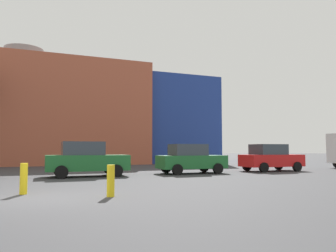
% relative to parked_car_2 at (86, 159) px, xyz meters
% --- Properties ---
extents(ground_plane, '(200.00, 200.00, 0.00)m').
position_rel_parked_car_2_xyz_m(ground_plane, '(-2.48, -7.76, -0.94)').
color(ground_plane, '#38383A').
extents(building_backdrop, '(41.24, 13.89, 12.25)m').
position_rel_parked_car_2_xyz_m(building_backdrop, '(-4.28, 19.40, 4.09)').
color(building_backdrop, '#B2563D').
rests_on(building_backdrop, ground_plane).
extents(parked_car_2, '(4.38, 2.15, 1.90)m').
position_rel_parked_car_2_xyz_m(parked_car_2, '(0.00, 0.00, 0.00)').
color(parked_car_2, '#1E662D').
rests_on(parked_car_2, ground_plane).
extents(parked_car_3, '(4.16, 2.04, 1.80)m').
position_rel_parked_car_2_xyz_m(parked_car_3, '(6.31, 0.00, -0.05)').
color(parked_car_3, '#1E662D').
rests_on(parked_car_3, ground_plane).
extents(parked_car_4, '(4.22, 2.07, 1.83)m').
position_rel_parked_car_2_xyz_m(parked_car_4, '(12.36, -0.00, -0.03)').
color(parked_car_4, red).
rests_on(parked_car_4, ground_plane).
extents(bollard_yellow_1, '(0.24, 0.24, 1.02)m').
position_rel_parked_car_2_xyz_m(bollard_yellow_1, '(-2.85, -6.57, -0.43)').
color(bollard_yellow_1, yellow).
rests_on(bollard_yellow_1, ground_plane).
extents(bollard_yellow_2, '(0.24, 0.24, 0.99)m').
position_rel_parked_car_2_xyz_m(bollard_yellow_2, '(-0.28, -8.15, -0.45)').
color(bollard_yellow_2, yellow).
rests_on(bollard_yellow_2, ground_plane).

